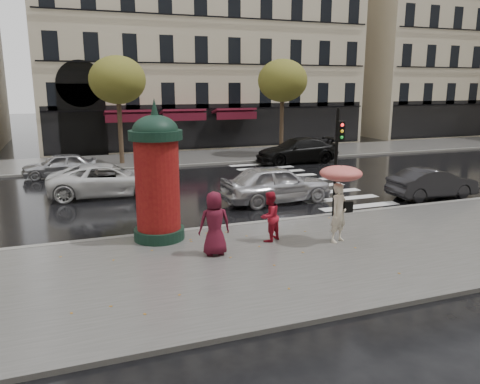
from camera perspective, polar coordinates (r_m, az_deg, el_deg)
name	(u,v)px	position (r m, az deg, el deg)	size (l,w,h in m)	color
ground	(265,257)	(13.75, 3.02, -7.92)	(160.00, 160.00, 0.00)	black
near_sidewalk	(272,261)	(13.30, 3.88, -8.38)	(90.00, 7.00, 0.12)	#474744
far_sidewalk	(151,160)	(31.58, -10.75, 3.87)	(90.00, 6.00, 0.12)	#474744
near_kerb	(231,226)	(16.37, -1.14, -4.20)	(90.00, 0.25, 0.14)	slate
far_kerb	(160,167)	(28.66, -9.73, 3.03)	(90.00, 0.25, 0.14)	slate
zebra_crossing	(298,181)	(24.60, 7.03, 1.35)	(3.60, 11.75, 0.01)	silver
bldg_far_corner	(193,9)	(43.72, -5.73, 21.27)	(26.00, 14.00, 22.90)	#B7A88C
bldg_far_right	(447,24)	(57.61, 23.92, 18.23)	(24.00, 14.00, 22.90)	#B7A88C
tree_far_left	(118,80)	(29.96, -14.70, 13.02)	(3.40, 3.40, 6.64)	#38281C
tree_far_right	(282,81)	(32.97, 5.20, 13.33)	(3.40, 3.40, 6.64)	#38281C
woman_umbrella	(340,191)	(14.55, 12.11, 0.17)	(1.28, 1.28, 2.47)	beige
woman_red	(269,216)	(14.53, 3.59, -3.00)	(0.77, 0.60, 1.58)	#A41425
man_burgundy	(215,223)	(13.32, -3.13, -3.86)	(0.90, 0.59, 1.85)	#531020
morris_column	(157,173)	(14.65, -10.09, 2.25)	(1.63, 1.63, 4.40)	black
traffic_light	(337,152)	(17.31, 11.79, 4.80)	(0.25, 0.37, 3.97)	black
car_silver	(276,184)	(19.86, 4.41, 1.02)	(1.91, 4.75, 1.62)	silver
car_darkgrey	(432,183)	(22.32, 22.41, 1.00)	(1.40, 4.02, 1.32)	black
car_white	(108,180)	(21.88, -15.76, 1.45)	(2.41, 5.23, 1.45)	silver
car_black	(297,150)	(30.43, 6.96, 5.05)	(2.21, 5.43, 1.58)	black
car_far_silver	(60,165)	(27.12, -21.11, 3.05)	(1.55, 3.86, 1.31)	#A8A9AD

